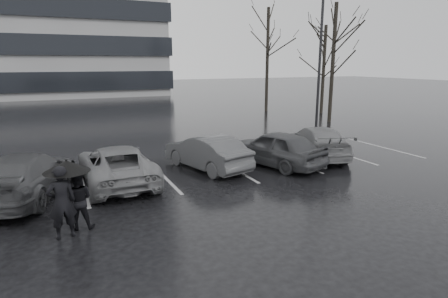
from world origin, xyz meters
TOP-DOWN VIEW (x-y plane):
  - ground at (0.00, 0.00)m, footprint 160.00×160.00m
  - car_main at (2.36, 1.77)m, footprint 2.95×4.57m
  - car_west_a at (-0.36, 2.48)m, footprint 2.44×4.31m
  - car_west_b at (-3.88, 2.09)m, footprint 2.27×4.81m
  - car_west_c at (-6.65, 1.79)m, footprint 3.38×5.24m
  - car_east at (4.85, 2.32)m, footprint 3.30×4.99m
  - pedestrian_left at (-5.70, -1.68)m, footprint 0.72×0.54m
  - pedestrian_right at (-5.33, -1.26)m, footprint 0.82×0.70m
  - umbrella at (-5.51, -1.38)m, footprint 1.09×1.09m
  - lamp_post at (7.81, 6.14)m, footprint 0.46×0.46m
  - stall_stripes at (-0.80, 2.50)m, footprint 19.72×5.00m
  - tree_east at (12.00, 10.00)m, footprint 0.26×0.26m
  - tree_ne at (14.50, 14.00)m, footprint 0.26×0.26m
  - tree_north at (11.00, 17.00)m, footprint 0.26×0.26m

SIDE VIEW (x-z plane):
  - ground at x=0.00m, z-range 0.00..0.00m
  - stall_stripes at x=-0.80m, z-range 0.00..0.00m
  - car_west_b at x=-3.88m, z-range 0.00..1.33m
  - car_east at x=4.85m, z-range 0.00..1.34m
  - car_west_a at x=-0.36m, z-range 0.00..1.35m
  - car_west_c at x=-6.65m, z-range 0.00..1.41m
  - car_main at x=2.36m, z-range 0.00..1.45m
  - pedestrian_right at x=-5.33m, z-range 0.00..1.49m
  - pedestrian_left at x=-5.70m, z-range 0.00..1.79m
  - umbrella at x=-5.51m, z-range 0.76..2.61m
  - tree_ne at x=14.50m, z-range 0.00..7.00m
  - lamp_post at x=7.81m, z-range -0.36..8.07m
  - tree_east at x=12.00m, z-range 0.00..8.00m
  - tree_north at x=11.00m, z-range 0.00..8.50m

